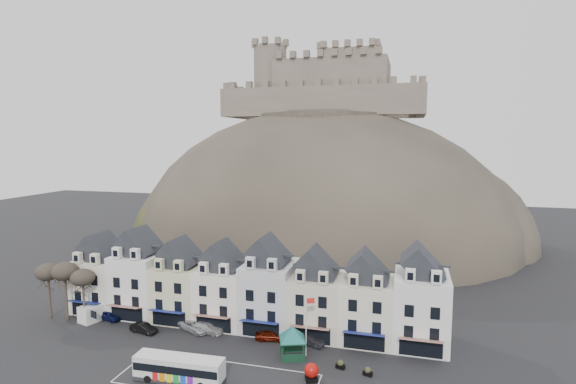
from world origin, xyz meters
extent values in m
plane|color=black|center=(0.00, 0.00, 0.00)|extent=(300.00, 300.00, 0.00)
cube|color=silver|center=(2.00, 1.25, 0.00)|extent=(22.00, 7.50, 0.01)
cube|color=silver|center=(-23.80, 16.00, 4.00)|extent=(6.80, 8.00, 8.00)
cube|color=black|center=(-23.80, 16.00, 9.20)|extent=(6.80, 5.76, 2.80)
cube|color=silver|center=(-25.30, 12.40, 8.90)|extent=(1.20, 0.80, 1.60)
cube|color=silver|center=(-22.30, 12.40, 8.90)|extent=(1.20, 0.80, 1.60)
cube|color=black|center=(-23.80, 11.97, 1.30)|extent=(5.10, 0.06, 2.20)
cube|color=navy|center=(-23.80, 11.30, 2.60)|extent=(5.10, 1.29, 0.43)
cube|color=white|center=(-17.00, 16.00, 4.60)|extent=(6.80, 8.00, 9.20)
cube|color=black|center=(-17.00, 16.00, 10.40)|extent=(6.80, 5.76, 2.80)
cube|color=white|center=(-18.50, 12.40, 10.10)|extent=(1.20, 0.80, 1.60)
cube|color=white|center=(-15.50, 12.40, 10.10)|extent=(1.20, 0.80, 1.60)
cube|color=black|center=(-17.00, 11.97, 1.30)|extent=(5.10, 0.06, 2.20)
cube|color=maroon|center=(-17.00, 11.30, 2.60)|extent=(5.10, 1.29, 0.43)
cube|color=beige|center=(-10.20, 16.00, 4.00)|extent=(6.80, 8.00, 8.00)
cube|color=black|center=(-10.20, 16.00, 9.20)|extent=(6.80, 5.76, 2.80)
cube|color=beige|center=(-11.70, 12.40, 8.90)|extent=(1.20, 0.80, 1.60)
cube|color=beige|center=(-8.70, 12.40, 8.90)|extent=(1.20, 0.80, 1.60)
cube|color=black|center=(-10.20, 11.97, 1.30)|extent=(5.10, 0.06, 2.20)
cube|color=navy|center=(-10.20, 11.30, 2.60)|extent=(5.10, 1.29, 0.43)
cube|color=white|center=(-3.40, 16.00, 4.00)|extent=(6.80, 8.00, 8.00)
cube|color=black|center=(-3.40, 16.00, 9.20)|extent=(6.80, 5.76, 2.80)
cube|color=white|center=(-4.90, 12.40, 8.90)|extent=(1.20, 0.80, 1.60)
cube|color=white|center=(-1.90, 12.40, 8.90)|extent=(1.20, 0.80, 1.60)
cube|color=black|center=(-3.40, 11.97, 1.30)|extent=(5.10, 0.06, 2.20)
cube|color=maroon|center=(-3.40, 11.30, 2.60)|extent=(5.10, 1.29, 0.43)
cube|color=silver|center=(3.40, 16.00, 4.60)|extent=(6.80, 8.00, 9.20)
cube|color=black|center=(3.40, 16.00, 10.40)|extent=(6.80, 5.76, 2.80)
cube|color=silver|center=(1.90, 12.40, 10.10)|extent=(1.20, 0.80, 1.60)
cube|color=silver|center=(4.90, 12.40, 10.10)|extent=(1.20, 0.80, 1.60)
cube|color=black|center=(3.40, 11.97, 1.30)|extent=(5.10, 0.06, 2.20)
cube|color=navy|center=(3.40, 11.30, 2.60)|extent=(5.10, 1.29, 0.43)
cube|color=beige|center=(10.20, 16.00, 4.00)|extent=(6.80, 8.00, 8.00)
cube|color=black|center=(10.20, 16.00, 9.20)|extent=(6.80, 5.76, 2.80)
cube|color=beige|center=(8.70, 12.40, 8.90)|extent=(1.20, 0.80, 1.60)
cube|color=beige|center=(11.70, 12.40, 8.90)|extent=(1.20, 0.80, 1.60)
cube|color=black|center=(10.20, 11.97, 1.30)|extent=(5.10, 0.06, 2.20)
cube|color=maroon|center=(10.20, 11.30, 2.60)|extent=(5.10, 1.29, 0.43)
cube|color=silver|center=(17.00, 16.00, 4.00)|extent=(6.80, 8.00, 8.00)
cube|color=black|center=(17.00, 16.00, 9.20)|extent=(6.80, 5.76, 2.80)
cube|color=silver|center=(15.50, 12.40, 8.90)|extent=(1.20, 0.80, 1.60)
cube|color=silver|center=(18.50, 12.40, 8.90)|extent=(1.20, 0.80, 1.60)
cube|color=black|center=(17.00, 11.97, 1.30)|extent=(5.10, 0.06, 2.20)
cube|color=navy|center=(17.00, 11.30, 2.60)|extent=(5.10, 1.29, 0.43)
cube|color=white|center=(23.80, 16.00, 4.60)|extent=(6.80, 8.00, 9.20)
cube|color=black|center=(23.80, 16.00, 10.40)|extent=(6.80, 5.76, 2.80)
cube|color=white|center=(22.30, 12.40, 10.10)|extent=(1.20, 0.80, 1.60)
cube|color=white|center=(25.30, 12.40, 10.10)|extent=(1.20, 0.80, 1.60)
cube|color=black|center=(23.80, 11.97, 1.30)|extent=(5.10, 0.06, 2.20)
cube|color=maroon|center=(23.80, 11.30, 2.60)|extent=(5.10, 1.29, 0.43)
ellipsoid|color=#322D26|center=(0.00, 70.00, 0.00)|extent=(96.00, 76.00, 68.00)
ellipsoid|color=#293219|center=(-22.00, 64.00, 0.00)|extent=(52.00, 44.00, 42.00)
ellipsoid|color=#322D26|center=(24.00, 74.00, 0.00)|extent=(56.00, 48.00, 46.00)
ellipsoid|color=#293219|center=(-4.00, 56.00, 0.00)|extent=(40.00, 28.00, 28.00)
ellipsoid|color=#322D26|center=(10.00, 58.00, 0.00)|extent=(36.00, 28.00, 24.00)
cylinder|color=#322D26|center=(0.00, 70.00, 31.00)|extent=(30.00, 30.00, 3.00)
cube|color=#675A4E|center=(0.00, 66.00, 35.50)|extent=(48.00, 2.20, 7.00)
cube|color=#675A4E|center=(0.00, 86.00, 35.50)|extent=(48.00, 2.20, 7.00)
cube|color=#675A4E|center=(-24.00, 76.00, 35.50)|extent=(2.20, 22.00, 7.00)
cube|color=#675A4E|center=(24.00, 76.00, 35.50)|extent=(2.20, 22.00, 7.00)
cube|color=#675A4E|center=(2.00, 76.00, 41.00)|extent=(28.00, 18.00, 10.00)
cube|color=#675A4E|center=(6.00, 78.00, 42.50)|extent=(14.00, 12.00, 13.00)
cylinder|color=#675A4E|center=(-14.00, 72.00, 41.00)|extent=(8.40, 8.40, 18.00)
cylinder|color=silver|center=(6.00, 78.00, 51.50)|extent=(0.16, 0.16, 5.00)
cylinder|color=#392E24|center=(-29.00, 10.50, 2.87)|extent=(0.32, 0.32, 5.74)
ellipsoid|color=#383028|center=(-29.00, 10.50, 6.97)|extent=(3.61, 3.61, 2.54)
cylinder|color=#392E24|center=(-26.00, 10.50, 3.01)|extent=(0.32, 0.32, 6.02)
ellipsoid|color=#383028|center=(-26.00, 10.50, 7.31)|extent=(3.78, 3.78, 2.67)
cylinder|color=#392E24|center=(-23.00, 10.50, 2.73)|extent=(0.32, 0.32, 5.46)
ellipsoid|color=#383028|center=(-23.00, 10.50, 6.63)|extent=(3.43, 3.43, 2.42)
cube|color=#262628|center=(-1.82, -0.36, 0.32)|extent=(10.10, 2.71, 0.46)
cube|color=silver|center=(-1.82, -0.36, 1.65)|extent=(10.09, 2.67, 2.29)
cube|color=black|center=(-1.82, -0.36, 1.78)|extent=(9.90, 2.73, 0.86)
cube|color=silver|center=(-1.82, -0.36, 2.69)|extent=(9.89, 2.57, 0.23)
cube|color=orange|center=(3.13, -0.17, 2.53)|extent=(0.10, 1.09, 0.25)
cylinder|color=black|center=(1.14, 0.78, 0.41)|extent=(0.88, 0.33, 0.87)
cylinder|color=black|center=(-4.98, -1.52, 0.41)|extent=(0.88, 0.33, 0.87)
cylinder|color=black|center=(-5.07, 0.54, 0.41)|extent=(0.88, 0.33, 0.87)
cube|color=#10321F|center=(7.13, 8.90, 1.12)|extent=(0.18, 0.18, 2.24)
cube|color=#10321F|center=(9.50, 9.77, 1.12)|extent=(0.18, 0.18, 2.24)
cube|color=#10321F|center=(8.00, 6.54, 1.12)|extent=(0.18, 0.18, 2.24)
cube|color=#10321F|center=(10.36, 7.40, 1.12)|extent=(0.18, 0.18, 2.24)
cube|color=#10321F|center=(8.75, 8.15, 2.24)|extent=(3.95, 3.95, 0.11)
cone|color=#124E4C|center=(8.75, 8.15, 3.08)|extent=(5.80, 5.80, 1.68)
cube|color=black|center=(12.12, 3.57, 0.26)|extent=(1.71, 1.71, 0.52)
sphere|color=#AD0E09|center=(12.12, 3.57, 1.18)|extent=(1.61, 1.61, 1.61)
cylinder|color=silver|center=(10.28, 8.91, 3.77)|extent=(0.11, 0.11, 7.54)
cube|color=red|center=(10.76, 9.11, 6.97)|extent=(0.97, 0.43, 0.66)
cube|color=white|center=(-21.95, 12.00, 1.19)|extent=(3.70, 5.63, 2.37)
cube|color=black|center=(-21.95, 12.00, 1.64)|extent=(2.07, 0.72, 1.02)
cube|color=black|center=(14.81, 7.00, 0.26)|extent=(1.13, 0.78, 0.52)
sphere|color=#293219|center=(14.81, 7.00, 0.67)|extent=(0.72, 0.72, 0.72)
cube|color=black|center=(18.00, 6.23, 0.25)|extent=(1.13, 0.80, 0.51)
sphere|color=#293219|center=(18.00, 6.23, 0.66)|extent=(0.71, 0.71, 0.71)
imported|color=#0C123D|center=(-20.00, 12.00, 0.68)|extent=(4.25, 2.48, 1.36)
imported|color=black|center=(-12.65, 9.50, 0.65)|extent=(4.16, 2.06, 1.31)
imported|color=#B0B4B8|center=(-6.19, 12.00, 0.72)|extent=(5.64, 4.25, 1.44)
imported|color=#BDBDBD|center=(-4.40, 11.88, 0.72)|extent=(5.09, 2.42, 1.43)
imported|color=#4C0E04|center=(4.80, 11.81, 0.68)|extent=(4.21, 2.29, 1.36)
imported|color=black|center=(9.91, 12.00, 0.71)|extent=(4.56, 2.73, 1.42)
camera|label=1|loc=(21.87, -41.98, 26.44)|focal=28.00mm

